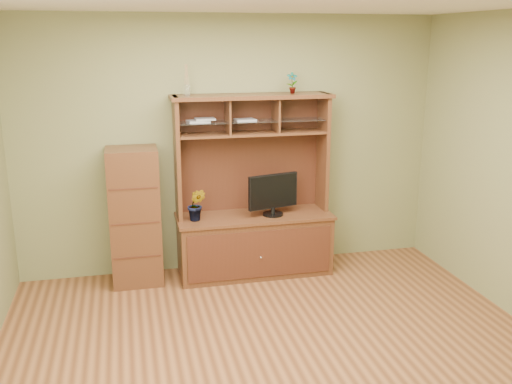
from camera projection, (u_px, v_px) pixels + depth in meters
name	position (u px, v px, depth m)	size (l,w,h in m)	color
room	(282.00, 193.00, 4.19)	(4.54, 4.04, 2.74)	#573018
media_hutch	(254.00, 225.00, 6.07)	(1.66, 0.61, 1.90)	#402512
monitor	(273.00, 194.00, 5.94)	(0.55, 0.21, 0.44)	black
orchid_plant	(196.00, 205.00, 5.78)	(0.18, 0.15, 0.34)	#23591E
top_plant	(292.00, 83.00, 5.85)	(0.11, 0.08, 0.22)	#306322
reed_diffuser	(187.00, 83.00, 5.61)	(0.06, 0.06, 0.31)	silver
magazines	(216.00, 120.00, 5.76)	(0.71, 0.19, 0.04)	#A1A1A5
side_cabinet	(135.00, 217.00, 5.77)	(0.50, 0.46, 1.41)	#402512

